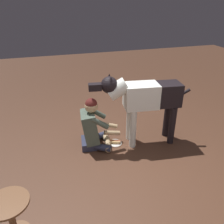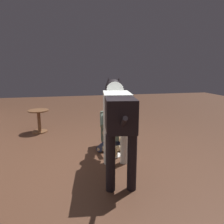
% 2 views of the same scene
% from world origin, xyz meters
% --- Properties ---
extents(ground_plane, '(14.79, 14.79, 0.00)m').
position_xyz_m(ground_plane, '(0.00, 0.00, 0.00)').
color(ground_plane, '#513121').
extents(person_sitting_on_floor, '(0.67, 0.57, 0.88)m').
position_xyz_m(person_sitting_on_floor, '(0.45, -0.53, 0.36)').
color(person_sitting_on_floor, '#2E3249').
rests_on(person_sitting_on_floor, ground).
extents(large_dog, '(1.66, 0.46, 1.24)m').
position_xyz_m(large_dog, '(-0.38, -0.41, 0.82)').
color(large_dog, white).
rests_on(large_dog, ground).
extents(hot_dog_on_plate, '(0.24, 0.24, 0.06)m').
position_xyz_m(hot_dog_on_plate, '(0.09, -0.48, 0.03)').
color(hot_dog_on_plate, white).
rests_on(hot_dog_on_plate, ground).
extents(round_side_table, '(0.43, 0.43, 0.49)m').
position_xyz_m(round_side_table, '(1.63, 0.85, 0.30)').
color(round_side_table, brown).
rests_on(round_side_table, ground).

